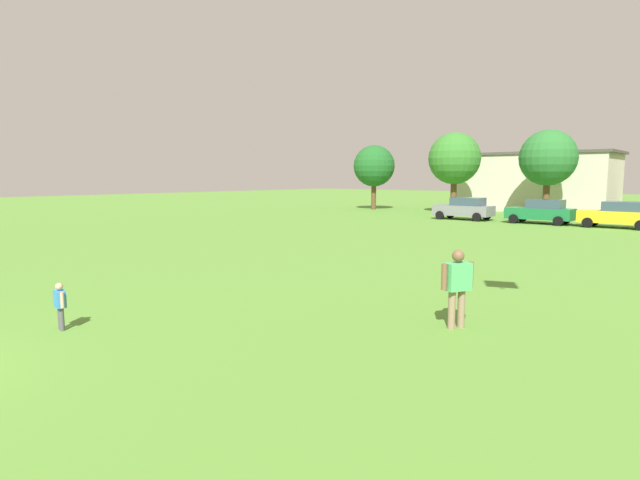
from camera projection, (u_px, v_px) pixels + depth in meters
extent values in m
plane|color=#568C33|center=(511.00, 231.00, 30.67)|extent=(160.00, 160.00, 0.00)
cylinder|color=#4C4C51|center=(60.00, 318.00, 10.98)|extent=(0.09, 0.09, 0.50)
cylinder|color=#4C4C51|center=(62.00, 319.00, 10.87)|extent=(0.09, 0.09, 0.50)
cube|color=#337FCC|center=(60.00, 299.00, 10.87)|extent=(0.36, 0.25, 0.35)
cylinder|color=tan|center=(57.00, 297.00, 11.03)|extent=(0.07, 0.07, 0.33)
cylinder|color=tan|center=(62.00, 300.00, 10.71)|extent=(0.07, 0.07, 0.33)
sphere|color=tan|center=(59.00, 286.00, 10.84)|extent=(0.16, 0.16, 0.16)
cylinder|color=#8C7259|center=(452.00, 310.00, 10.99)|extent=(0.16, 0.16, 0.83)
cylinder|color=#8C7259|center=(461.00, 309.00, 11.09)|extent=(0.16, 0.16, 0.83)
cube|color=#4CB266|center=(457.00, 276.00, 10.96)|extent=(0.53, 0.63, 0.59)
cylinder|color=brown|center=(444.00, 277.00, 10.82)|extent=(0.12, 0.12, 0.55)
cylinder|color=brown|center=(471.00, 274.00, 11.09)|extent=(0.12, 0.12, 0.55)
sphere|color=brown|center=(458.00, 256.00, 10.90)|extent=(0.26, 0.26, 0.26)
cube|color=slate|center=(463.00, 210.00, 39.04)|extent=(4.30, 1.80, 0.76)
cube|color=#334756|center=(468.00, 202.00, 38.74)|extent=(2.24, 1.58, 0.60)
cylinder|color=black|center=(440.00, 215.00, 39.33)|extent=(0.64, 0.22, 0.64)
cylinder|color=black|center=(450.00, 214.00, 40.70)|extent=(0.64, 0.22, 0.64)
cylinder|color=black|center=(477.00, 217.00, 37.47)|extent=(0.64, 0.22, 0.64)
cylinder|color=black|center=(487.00, 216.00, 38.85)|extent=(0.64, 0.22, 0.64)
cube|color=#196B38|center=(540.00, 214.00, 35.66)|extent=(4.30, 1.80, 0.76)
cube|color=#334756|center=(545.00, 204.00, 35.36)|extent=(2.24, 1.58, 0.60)
cylinder|color=black|center=(514.00, 219.00, 35.95)|extent=(0.64, 0.22, 0.64)
cylinder|color=black|center=(522.00, 217.00, 37.32)|extent=(0.64, 0.22, 0.64)
cylinder|color=black|center=(558.00, 221.00, 34.09)|extent=(0.64, 0.22, 0.64)
cylinder|color=black|center=(566.00, 219.00, 35.47)|extent=(0.64, 0.22, 0.64)
cube|color=yellow|center=(617.00, 217.00, 32.66)|extent=(4.30, 1.80, 0.76)
cube|color=#334756|center=(624.00, 206.00, 32.36)|extent=(2.24, 1.58, 0.60)
cylinder|color=black|center=(587.00, 223.00, 32.94)|extent=(0.64, 0.22, 0.64)
cylinder|color=black|center=(594.00, 221.00, 34.32)|extent=(0.64, 0.22, 0.64)
cylinder|color=brown|center=(374.00, 196.00, 51.29)|extent=(0.47, 0.47, 2.56)
sphere|color=#1E5B23|center=(374.00, 166.00, 50.93)|extent=(4.05, 4.05, 4.05)
cylinder|color=brown|center=(453.00, 197.00, 46.25)|extent=(0.53, 0.53, 2.90)
sphere|color=#337528|center=(455.00, 158.00, 45.84)|extent=(4.57, 4.57, 4.57)
cylinder|color=brown|center=(546.00, 199.00, 41.97)|extent=(0.52, 0.52, 2.84)
sphere|color=#286B2D|center=(548.00, 158.00, 41.57)|extent=(4.48, 4.48, 4.48)
cube|color=beige|center=(534.00, 183.00, 49.44)|extent=(13.77, 7.01, 5.24)
cube|color=#4C4742|center=(536.00, 154.00, 49.11)|extent=(14.32, 7.30, 0.24)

